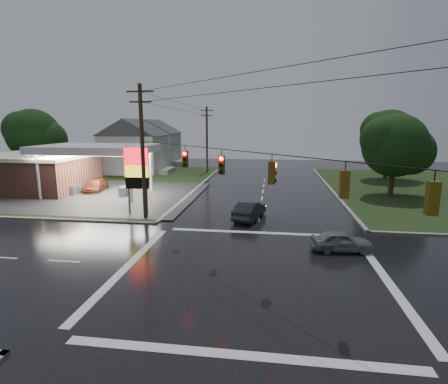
# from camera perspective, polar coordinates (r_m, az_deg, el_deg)

# --- Properties ---
(ground) EXTENTS (120.00, 120.00, 0.00)m
(ground) POSITION_cam_1_polar(r_m,az_deg,el_deg) (19.55, 4.48, -12.87)
(ground) COLOR black
(ground) RESTS_ON ground
(grass_nw) EXTENTS (36.00, 36.00, 0.08)m
(grass_nw) POSITION_cam_1_polar(r_m,az_deg,el_deg) (52.05, -23.48, 1.54)
(grass_nw) COLOR black
(grass_nw) RESTS_ON ground
(gas_station) EXTENTS (26.20, 18.00, 5.60)m
(gas_station) POSITION_cam_1_polar(r_m,az_deg,el_deg) (46.32, -27.38, 3.25)
(gas_station) COLOR #2D2D2D
(gas_station) RESTS_ON ground
(pylon_sign) EXTENTS (2.00, 0.35, 6.00)m
(pylon_sign) POSITION_cam_1_polar(r_m,az_deg,el_deg) (30.80, -14.09, 3.51)
(pylon_sign) COLOR #59595E
(pylon_sign) RESTS_ON ground
(utility_pole_nw) EXTENTS (2.20, 0.32, 11.00)m
(utility_pole_nw) POSITION_cam_1_polar(r_m,az_deg,el_deg) (29.34, -13.15, 6.55)
(utility_pole_nw) COLOR #382619
(utility_pole_nw) RESTS_ON ground
(utility_pole_n) EXTENTS (2.20, 0.32, 10.50)m
(utility_pole_n) POSITION_cam_1_polar(r_m,az_deg,el_deg) (56.85, -2.81, 8.70)
(utility_pole_n) COLOR #382619
(utility_pole_n) RESTS_ON ground
(traffic_signals) EXTENTS (26.87, 26.87, 1.47)m
(traffic_signals) POSITION_cam_1_polar(r_m,az_deg,el_deg) (17.89, 4.86, 6.41)
(traffic_signals) COLOR black
(traffic_signals) RESTS_ON ground
(house_near) EXTENTS (11.05, 8.48, 8.60)m
(house_near) POSITION_cam_1_polar(r_m,az_deg,el_deg) (58.21, -14.41, 7.38)
(house_near) COLOR silver
(house_near) RESTS_ON ground
(house_far) EXTENTS (11.05, 8.48, 8.60)m
(house_far) POSITION_cam_1_polar(r_m,az_deg,el_deg) (69.78, -11.46, 8.09)
(house_far) COLOR silver
(house_far) RESTS_ON ground
(tree_nw_behind) EXTENTS (8.93, 7.60, 10.00)m
(tree_nw_behind) POSITION_cam_1_polar(r_m,az_deg,el_deg) (59.16, -28.52, 8.16)
(tree_nw_behind) COLOR black
(tree_nw_behind) RESTS_ON ground
(tree_ne_near) EXTENTS (7.99, 6.80, 8.98)m
(tree_ne_near) POSITION_cam_1_polar(r_m,az_deg,el_deg) (42.02, 26.31, 6.80)
(tree_ne_near) COLOR black
(tree_ne_near) RESTS_ON ground
(tree_ne_far) EXTENTS (8.46, 7.20, 9.80)m
(tree_ne_far) POSITION_cam_1_polar(r_m,az_deg,el_deg) (54.32, 25.45, 8.27)
(tree_ne_far) COLOR black
(tree_ne_far) RESTS_ON ground
(car_north) EXTENTS (2.73, 4.87, 1.52)m
(car_north) POSITION_cam_1_polar(r_m,az_deg,el_deg) (29.47, 4.19, -2.96)
(car_north) COLOR #212429
(car_north) RESTS_ON ground
(car_crossing) EXTENTS (3.86, 1.80, 1.28)m
(car_crossing) POSITION_cam_1_polar(r_m,az_deg,el_deg) (23.44, 18.61, -7.60)
(car_crossing) COLOR slate
(car_crossing) RESTS_ON ground
(car_pump) EXTENTS (2.69, 5.09, 1.40)m
(car_pump) POSITION_cam_1_polar(r_m,az_deg,el_deg) (43.81, -20.24, 0.99)
(car_pump) COLOR #5D2715
(car_pump) RESTS_ON ground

